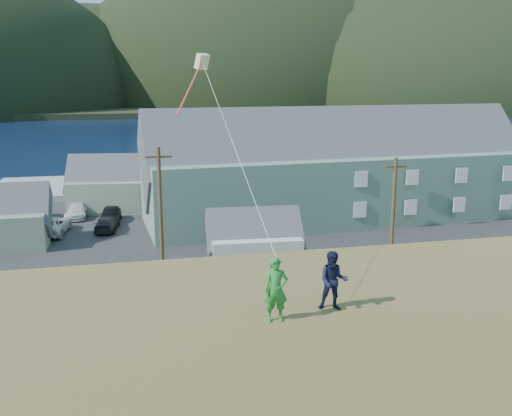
{
  "coord_description": "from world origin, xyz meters",
  "views": [
    {
      "loc": [
        -2.82,
        -32.81,
        13.73
      ],
      "look_at": [
        1.96,
        -11.72,
        8.8
      ],
      "focal_mm": 40.0,
      "sensor_mm": 36.0,
      "label": 1
    }
  ],
  "objects_px": {
    "kite_flyer_green": "(276,290)",
    "kite_flyer_navy": "(333,281)",
    "shed_white": "(254,241)",
    "lodge": "(339,168)",
    "shed_palegreen_far": "(120,185)",
    "wharf": "(103,187)"
  },
  "relations": [
    {
      "from": "kite_flyer_green",
      "to": "kite_flyer_navy",
      "type": "distance_m",
      "value": 1.84
    },
    {
      "from": "shed_white",
      "to": "kite_flyer_green",
      "type": "relative_size",
      "value": 3.97
    },
    {
      "from": "lodge",
      "to": "shed_palegreen_far",
      "type": "distance_m",
      "value": 23.1
    },
    {
      "from": "shed_palegreen_far",
      "to": "wharf",
      "type": "bearing_deg",
      "value": 108.72
    },
    {
      "from": "kite_flyer_green",
      "to": "lodge",
      "type": "bearing_deg",
      "value": 70.68
    },
    {
      "from": "shed_white",
      "to": "shed_palegreen_far",
      "type": "height_order",
      "value": "shed_palegreen_far"
    },
    {
      "from": "wharf",
      "to": "shed_white",
      "type": "bearing_deg",
      "value": -70.6
    },
    {
      "from": "shed_white",
      "to": "kite_flyer_navy",
      "type": "xyz_separation_m",
      "value": [
        -3.14,
        -24.47,
        5.95
      ]
    },
    {
      "from": "shed_white",
      "to": "kite_flyer_green",
      "type": "xyz_separation_m",
      "value": [
        -4.94,
        -24.87,
        5.98
      ]
    },
    {
      "from": "wharf",
      "to": "lodge",
      "type": "bearing_deg",
      "value": -41.25
    },
    {
      "from": "wharf",
      "to": "shed_palegreen_far",
      "type": "xyz_separation_m",
      "value": [
        2.23,
        -11.7,
        2.31
      ]
    },
    {
      "from": "wharf",
      "to": "lodge",
      "type": "height_order",
      "value": "lodge"
    },
    {
      "from": "lodge",
      "to": "shed_white",
      "type": "height_order",
      "value": "lodge"
    },
    {
      "from": "kite_flyer_green",
      "to": "shed_palegreen_far",
      "type": "bearing_deg",
      "value": 99.82
    },
    {
      "from": "shed_palegreen_far",
      "to": "shed_white",
      "type": "bearing_deg",
      "value": -58.46
    },
    {
      "from": "wharf",
      "to": "shed_palegreen_far",
      "type": "distance_m",
      "value": 12.13
    },
    {
      "from": "kite_flyer_navy",
      "to": "kite_flyer_green",
      "type": "bearing_deg",
      "value": -149.14
    },
    {
      "from": "shed_white",
      "to": "kite_flyer_navy",
      "type": "bearing_deg",
      "value": -93.44
    },
    {
      "from": "shed_white",
      "to": "shed_palegreen_far",
      "type": "xyz_separation_m",
      "value": [
        -9.66,
        22.08,
        0.64
      ]
    },
    {
      "from": "wharf",
      "to": "lodge",
      "type": "distance_m",
      "value": 31.52
    },
    {
      "from": "kite_flyer_green",
      "to": "kite_flyer_navy",
      "type": "relative_size",
      "value": 1.04
    },
    {
      "from": "shed_palegreen_far",
      "to": "kite_flyer_green",
      "type": "distance_m",
      "value": 47.48
    }
  ]
}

